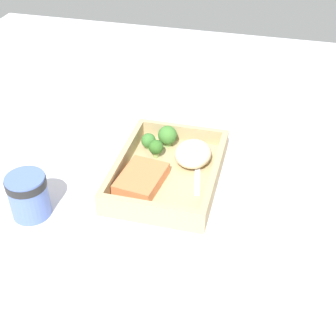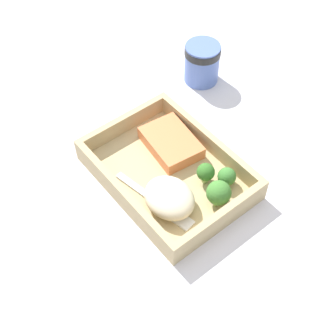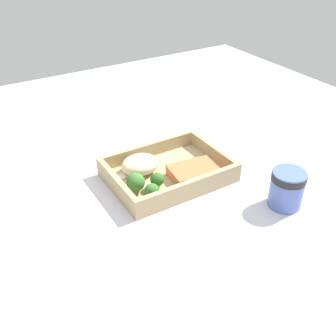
% 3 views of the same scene
% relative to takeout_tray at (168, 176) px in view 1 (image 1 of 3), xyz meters
% --- Properties ---
extents(ground_plane, '(1.60, 1.60, 0.02)m').
position_rel_takeout_tray_xyz_m(ground_plane, '(0.00, 0.00, -0.02)').
color(ground_plane, silver).
extents(takeout_tray, '(0.27, 0.20, 0.01)m').
position_rel_takeout_tray_xyz_m(takeout_tray, '(0.00, 0.00, 0.00)').
color(takeout_tray, tan).
rests_on(takeout_tray, ground_plane).
extents(tray_rim, '(0.27, 0.20, 0.03)m').
position_rel_takeout_tray_xyz_m(tray_rim, '(0.00, 0.00, 0.02)').
color(tray_rim, tan).
rests_on(tray_rim, takeout_tray).
extents(salmon_fillet, '(0.11, 0.09, 0.02)m').
position_rel_takeout_tray_xyz_m(salmon_fillet, '(-0.04, 0.04, 0.02)').
color(salmon_fillet, '#DB7444').
rests_on(salmon_fillet, takeout_tray).
extents(mashed_potatoes, '(0.09, 0.07, 0.04)m').
position_rel_takeout_tray_xyz_m(mashed_potatoes, '(0.05, -0.04, 0.03)').
color(mashed_potatoes, beige).
rests_on(mashed_potatoes, takeout_tray).
extents(broccoli_floret_1, '(0.03, 0.03, 0.03)m').
position_rel_takeout_tray_xyz_m(broccoli_floret_1, '(0.08, 0.06, 0.02)').
color(broccoli_floret_1, '#779E57').
rests_on(broccoli_floret_1, takeout_tray).
extents(broccoli_floret_2, '(0.04, 0.04, 0.05)m').
position_rel_takeout_tray_xyz_m(broccoli_floret_2, '(0.10, 0.03, 0.03)').
color(broccoli_floret_2, '#7DA45A').
rests_on(broccoli_floret_2, takeout_tray).
extents(broccoli_floret_3, '(0.03, 0.03, 0.04)m').
position_rel_takeout_tray_xyz_m(broccoli_floret_3, '(0.05, 0.04, 0.03)').
color(broccoli_floret_3, '#8CA75E').
rests_on(broccoli_floret_3, takeout_tray).
extents(fork, '(0.16, 0.05, 0.00)m').
position_rel_takeout_tray_xyz_m(fork, '(0.04, -0.05, 0.01)').
color(fork, silver).
rests_on(fork, takeout_tray).
extents(paper_cup, '(0.07, 0.07, 0.08)m').
position_rel_takeout_tray_xyz_m(paper_cup, '(-0.16, 0.21, 0.04)').
color(paper_cup, '#536DB6').
rests_on(paper_cup, ground_plane).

